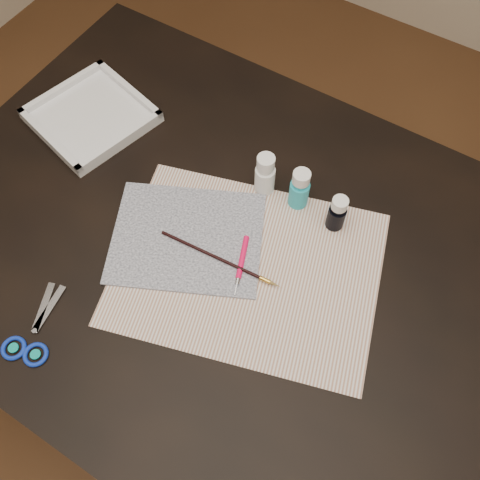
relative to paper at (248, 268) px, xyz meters
The scene contains 11 objects.
ground 0.76m from the paper, 146.20° to the left, with size 3.50×3.50×0.02m, color #422614.
table 0.38m from the paper, 146.20° to the left, with size 1.30×0.90×0.75m, color black.
paper is the anchor object (origin of this frame).
canvas 0.13m from the paper, behind, with size 0.29×0.23×0.00m, color black.
paint_bottle_white 0.19m from the paper, 111.00° to the left, with size 0.04×0.04×0.10m, color white.
paint_bottle_cyan 0.18m from the paper, 87.53° to the left, with size 0.04×0.04×0.10m, color #23AEC3.
paint_bottle_navy 0.20m from the paper, 61.10° to the left, with size 0.03×0.03×0.08m, color black.
paintbrush 0.05m from the paper, 163.21° to the right, with size 0.25×0.01×0.01m, color black, non-canonical shape.
craft_knife 0.02m from the paper, 138.22° to the right, with size 0.13×0.01×0.01m, color #EC0B4B, non-canonical shape.
scissors 0.39m from the paper, 132.06° to the right, with size 0.17×0.09×0.01m, color silver, non-canonical shape.
palette_tray 0.50m from the paper, 164.80° to the left, with size 0.22×0.22×0.03m, color silver.
Camera 1 is at (0.25, -0.40, 1.64)m, focal length 40.00 mm.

